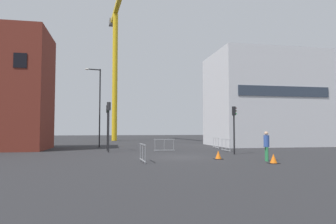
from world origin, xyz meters
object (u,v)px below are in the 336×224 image
traffic_light_far (108,120)px  traffic_cone_orange (218,155)px  traffic_cone_on_verge (273,159)px  traffic_light_island (109,119)px  streetlamp_tall (98,102)px  traffic_light_near (234,122)px  construction_crane (115,51)px  pedestrian_walking (266,144)px

traffic_light_far → traffic_cone_orange: bearing=-52.8°
traffic_cone_on_verge → traffic_cone_orange: bearing=126.5°
traffic_light_far → traffic_light_island: bearing=-87.2°
streetlamp_tall → traffic_light_near: (10.87, -11.20, -2.38)m
streetlamp_tall → traffic_cone_orange: bearing=-60.5°
construction_crane → traffic_cone_on_verge: size_ratio=40.97×
traffic_light_near → pedestrian_walking: (-0.11, -5.23, -1.46)m
traffic_light_far → traffic_cone_orange: traffic_light_far is taller
construction_crane → traffic_cone_orange: construction_crane is taller
pedestrian_walking → traffic_cone_orange: (-2.47, 1.79, -0.81)m
traffic_light_far → traffic_cone_orange: size_ratio=7.52×
streetlamp_tall → pedestrian_walking: (10.76, -16.43, -3.84)m
traffic_light_far → pedestrian_walking: 14.98m
construction_crane → streetlamp_tall: size_ratio=2.69×
traffic_light_near → pedestrian_walking: bearing=-91.2°
construction_crane → traffic_cone_orange: (6.25, -33.32, -15.05)m
pedestrian_walking → traffic_cone_orange: pedestrian_walking is taller
traffic_cone_orange → streetlamp_tall: bearing=119.5°
construction_crane → traffic_light_near: construction_crane is taller
traffic_light_far → traffic_cone_orange: (7.23, -9.51, -2.54)m
construction_crane → streetlamp_tall: construction_crane is taller
construction_crane → traffic_light_near: size_ratio=6.13×
traffic_cone_on_verge → pedestrian_walking: bearing=78.7°
streetlamp_tall → traffic_cone_orange: (8.29, -14.65, -4.66)m
construction_crane → traffic_light_island: construction_crane is taller
pedestrian_walking → traffic_cone_on_verge: pedestrian_walking is taller
traffic_cone_orange → traffic_cone_on_verge: traffic_cone_on_verge is taller
traffic_cone_orange → pedestrian_walking: bearing=-35.9°
construction_crane → traffic_light_far: (-0.97, -23.81, -12.51)m
traffic_light_near → traffic_light_island: bearing=157.9°
streetlamp_tall → traffic_light_far: (1.07, -5.14, -2.12)m
construction_crane → traffic_light_near: 33.67m
streetlamp_tall → traffic_cone_on_verge: size_ratio=15.22×
traffic_light_island → pedestrian_walking: size_ratio=2.35×
traffic_light_far → pedestrian_walking: (9.69, -11.29, -1.73)m
construction_crane → traffic_cone_on_verge: (8.48, -36.32, -15.05)m
streetlamp_tall → traffic_light_island: streetlamp_tall is taller
traffic_light_island → traffic_cone_on_verge: (9.34, -10.39, -2.59)m
traffic_light_island → traffic_light_near: traffic_light_island is taller
streetlamp_tall → traffic_cone_orange: size_ratio=15.35×
traffic_cone_on_verge → traffic_light_island: bearing=132.0°
pedestrian_walking → construction_crane: bearing=103.9°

